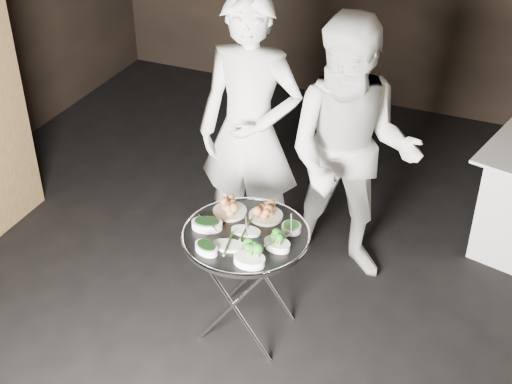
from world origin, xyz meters
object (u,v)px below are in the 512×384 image
at_px(tray_stand, 246,279).
at_px(waiter_right, 351,155).
at_px(waiter_left, 250,133).
at_px(serving_tray, 246,235).

bearing_deg(tray_stand, waiter_right, 66.04).
height_order(tray_stand, waiter_left, waiter_left).
relative_size(tray_stand, waiter_right, 0.40).
relative_size(waiter_left, waiter_right, 1.05).
bearing_deg(waiter_left, tray_stand, -72.00).
distance_m(tray_stand, serving_tray, 0.33).
relative_size(tray_stand, waiter_left, 0.38).
bearing_deg(serving_tray, waiter_left, 111.89).
distance_m(serving_tray, waiter_right, 0.92).
xyz_separation_m(waiter_left, waiter_right, (0.68, 0.06, -0.04)).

